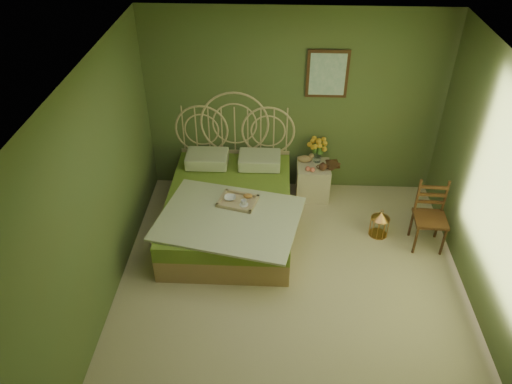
# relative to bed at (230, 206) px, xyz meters

# --- Properties ---
(floor) EXTENTS (4.50, 4.50, 0.00)m
(floor) POSITION_rel_bed_xyz_m (0.80, -1.25, -0.32)
(floor) COLOR tan
(floor) RESTS_ON ground
(ceiling) EXTENTS (4.50, 4.50, 0.00)m
(ceiling) POSITION_rel_bed_xyz_m (0.80, -1.25, 2.28)
(ceiling) COLOR silver
(ceiling) RESTS_ON wall_back
(wall_back) EXTENTS (4.00, 0.00, 4.00)m
(wall_back) POSITION_rel_bed_xyz_m (0.80, 1.00, 0.98)
(wall_back) COLOR #4A6133
(wall_back) RESTS_ON floor
(wall_left) EXTENTS (0.00, 4.50, 4.50)m
(wall_left) POSITION_rel_bed_xyz_m (-1.20, -1.25, 0.98)
(wall_left) COLOR #4A6133
(wall_left) RESTS_ON floor
(wall_right) EXTENTS (0.00, 4.50, 4.50)m
(wall_right) POSITION_rel_bed_xyz_m (2.80, -1.25, 0.98)
(wall_right) COLOR #4A6133
(wall_right) RESTS_ON floor
(wall_art) EXTENTS (0.54, 0.04, 0.64)m
(wall_art) POSITION_rel_bed_xyz_m (1.22, 0.97, 1.43)
(wall_art) COLOR #381E0F
(wall_art) RESTS_ON wall_back
(bed) EXTENTS (1.86, 2.34, 1.45)m
(bed) POSITION_rel_bed_xyz_m (0.00, 0.00, 0.00)
(bed) COLOR #A57852
(bed) RESTS_ON floor
(nightstand) EXTENTS (0.46, 0.47, 0.94)m
(nightstand) POSITION_rel_bed_xyz_m (1.12, 0.74, 0.03)
(nightstand) COLOR beige
(nightstand) RESTS_ON floor
(chair) EXTENTS (0.41, 0.41, 0.88)m
(chair) POSITION_rel_bed_xyz_m (2.50, -0.21, 0.17)
(chair) COLOR #381E0F
(chair) RESTS_ON floor
(birdcage) EXTENTS (0.24, 0.24, 0.36)m
(birdcage) POSITION_rel_bed_xyz_m (1.94, -0.11, -0.14)
(birdcage) COLOR #BB7B3C
(birdcage) RESTS_ON floor
(book_lower) EXTENTS (0.19, 0.24, 0.02)m
(book_lower) POSITION_rel_bed_xyz_m (1.30, 0.75, 0.20)
(book_lower) COLOR #381E0F
(book_lower) RESTS_ON nightstand
(book_upper) EXTENTS (0.26, 0.27, 0.02)m
(book_upper) POSITION_rel_bed_xyz_m (1.30, 0.75, 0.22)
(book_upper) COLOR #472819
(book_upper) RESTS_ON nightstand
(cereal_bowl) EXTENTS (0.15, 0.15, 0.04)m
(cereal_bowl) POSITION_rel_bed_xyz_m (0.03, -0.18, 0.26)
(cereal_bowl) COLOR white
(cereal_bowl) RESTS_ON bed
(coffee_cup) EXTENTS (0.10, 0.10, 0.07)m
(coffee_cup) POSITION_rel_bed_xyz_m (0.21, -0.29, 0.28)
(coffee_cup) COLOR white
(coffee_cup) RESTS_ON bed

